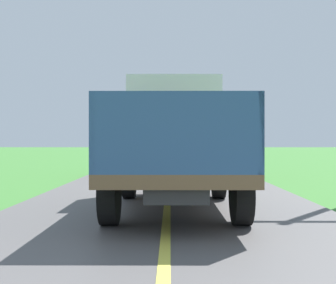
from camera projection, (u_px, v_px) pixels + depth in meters
banana_truck_near at (174, 139)px, 9.65m from camera, size 2.38×5.82×2.80m
banana_truck_far at (165, 140)px, 18.87m from camera, size 2.38×5.82×2.80m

